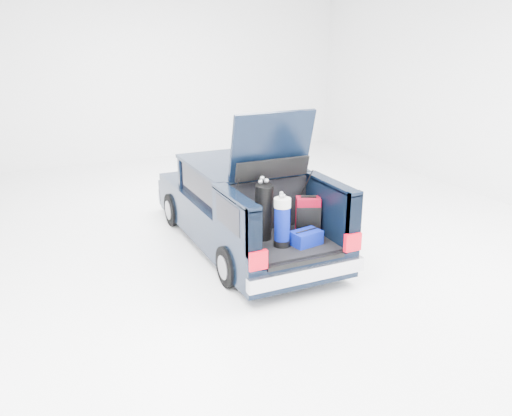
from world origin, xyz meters
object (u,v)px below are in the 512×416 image
blue_duffel (306,238)px  red_suitcase (308,216)px  black_golf_bag (263,212)px  car (241,206)px  blue_golf_bag (282,222)px

blue_duffel → red_suitcase: bearing=47.0°
black_golf_bag → car: bearing=80.0°
car → blue_duffel: (0.25, -1.80, 0.03)m
blue_golf_bag → red_suitcase: bearing=32.5°
black_golf_bag → blue_golf_bag: size_ratio=1.18×
black_golf_bag → blue_golf_bag: (0.14, -0.33, -0.06)m
blue_duffel → car: bearing=87.8°
car → black_golf_bag: 1.43m
red_suitcase → blue_duffel: red_suitcase is taller
red_suitcase → black_golf_bag: bearing=-160.1°
blue_golf_bag → blue_duffel: blue_golf_bag is taller
car → red_suitcase: 1.51m
car → red_suitcase: bearing=-70.5°
red_suitcase → black_golf_bag: (-0.73, 0.05, 0.15)m
black_golf_bag → blue_duffel: size_ratio=2.02×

